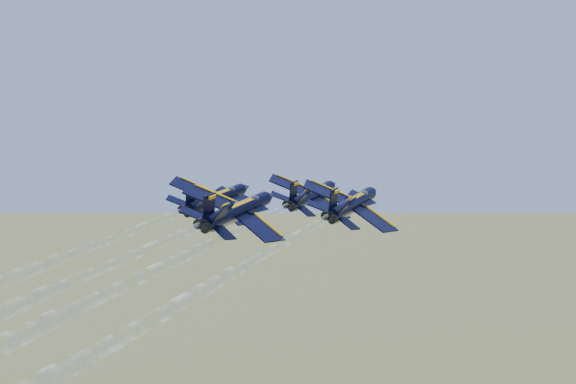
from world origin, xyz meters
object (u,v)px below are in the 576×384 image
Objects in this scene: jet_right at (353,203)px; jet_slot at (239,210)px; jet_left at (217,199)px; jet_lead at (313,195)px.

jet_right is 15.26m from jet_slot.
jet_slot is (-5.12, -14.37, 0.00)m from jet_right.
jet_left and jet_right have the same top height.
jet_left is 14.83m from jet_slot.
jet_left is at bearing 128.76° from jet_slot.
jet_lead is at bearing 132.40° from jet_right.
jet_lead is 1.00× the size of jet_right.
jet_lead is at bearing 52.30° from jet_left.
jet_lead is at bearing 91.55° from jet_slot.
jet_slot is (12.07, -8.63, 0.00)m from jet_left.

